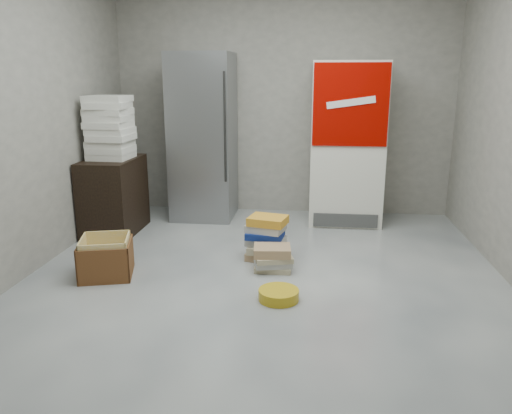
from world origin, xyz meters
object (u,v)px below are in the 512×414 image
at_px(steel_fridge, 203,137).
at_px(wood_shelf, 114,196).
at_px(phonebook_stack_main, 266,238).
at_px(coke_cooler, 347,143).
at_px(cardboard_box, 106,260).

height_order(steel_fridge, wood_shelf, steel_fridge).
relative_size(steel_fridge, phonebook_stack_main, 4.65).
distance_m(coke_cooler, wood_shelf, 2.63).
xyz_separation_m(wood_shelf, phonebook_stack_main, (1.70, -0.64, -0.20)).
bearing_deg(phonebook_stack_main, coke_cooler, 65.78).
bearing_deg(steel_fridge, cardboard_box, -102.74).
distance_m(phonebook_stack_main, cardboard_box, 1.42).
xyz_separation_m(coke_cooler, wood_shelf, (-2.48, -0.72, -0.50)).
relative_size(phonebook_stack_main, cardboard_box, 0.80).
bearing_deg(steel_fridge, coke_cooler, -0.18).
bearing_deg(wood_shelf, cardboard_box, -71.70).
distance_m(steel_fridge, phonebook_stack_main, 1.79).
height_order(phonebook_stack_main, cardboard_box, phonebook_stack_main).
bearing_deg(wood_shelf, coke_cooler, 16.28).
relative_size(steel_fridge, wood_shelf, 2.37).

